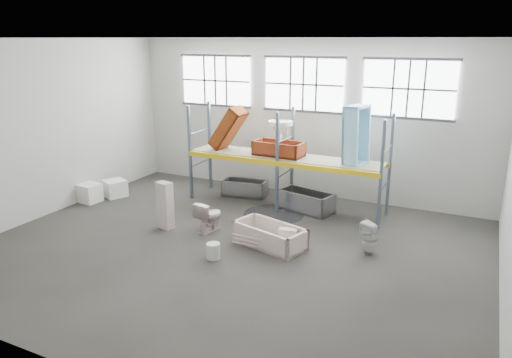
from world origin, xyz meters
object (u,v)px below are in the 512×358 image
Objects in this scene: carton_near at (89,193)px; steel_tub_right at (306,201)px; cistern_tall at (165,205)px; rust_tub_flat at (279,148)px; toilet_white at (370,238)px; bucket at (213,251)px; bathtub_beige at (270,235)px; blue_tub_upright at (356,136)px; steel_tub_left at (245,188)px; toilet_beige at (209,216)px.

steel_tub_right is at bearing 18.82° from carton_near.
cistern_tall is 3.62m from carton_near.
toilet_white is at bearing -33.88° from rust_tub_flat.
rust_tub_flat is at bearing 91.46° from bucket.
cistern_tall is at bearing -134.98° from steel_tub_right.
steel_tub_right is at bearing 107.33° from bathtub_beige.
rust_tub_flat is 2.22× the size of carton_near.
bathtub_beige is at bearing -114.16° from blue_tub_upright.
steel_tub_right is (-0.06, 2.80, 0.03)m from bathtub_beige.
blue_tub_upright reaches higher than carton_near.
steel_tub_left is (-4.74, 2.71, -0.15)m from toilet_white.
cistern_tall is (-3.03, -0.18, 0.38)m from bathtub_beige.
rust_tub_flat is at bearing -98.38° from toilet_beige.
steel_tub_left is 2.14m from rust_tub_flat.
toilet_beige is 1.02× the size of toilet_white.
toilet_beige reaches higher than bucket.
toilet_beige is 4.64m from blue_tub_upright.
cistern_tall reaches higher than bathtub_beige.
toilet_beige is 0.51× the size of steel_tub_right.
toilet_beige is at bearing -4.83° from carton_near.
cistern_tall reaches higher than toilet_beige.
steel_tub_right is at bearing -114.87° from toilet_beige.
rust_tub_flat is 6.18m from carton_near.
carton_near reaches higher than steel_tub_left.
steel_tub_left is at bearing 33.05° from carton_near.
blue_tub_upright is (4.34, 3.10, 1.74)m from cistern_tall.
bathtub_beige is at bearing -54.11° from steel_tub_left.
rust_tub_flat is (1.39, -0.46, 1.56)m from steel_tub_left.
carton_near is (-8.90, -0.00, -0.12)m from toilet_white.
cistern_tall is 5.44m from toilet_white.
steel_tub_left is 2.10× the size of carton_near.
blue_tub_upright is at bearing 5.23° from steel_tub_right.
rust_tub_flat is (-3.35, 2.25, 1.41)m from toilet_white.
blue_tub_upright is (1.37, 0.13, 2.10)m from steel_tub_right.
rust_tub_flat is 4.40m from bucket.
cistern_tall is at bearing 27.49° from toilet_beige.
toilet_beige is 3.18m from steel_tub_right.
cistern_tall is 5.61m from blue_tub_upright.
bathtub_beige is at bearing -54.92° from toilet_white.
carton_near is at bearing -146.95° from steel_tub_left.
bucket is (-3.24, -1.83, -0.22)m from toilet_white.
bathtub_beige is 2.20× the size of toilet_beige.
steel_tub_right reaches higher than carton_near.
toilet_beige is 3.15m from steel_tub_left.
blue_tub_upright is (1.31, 2.92, 2.13)m from bathtub_beige.
bucket is (0.98, -1.44, -0.23)m from toilet_beige.
steel_tub_left is at bearing 161.74° from rust_tub_flat.
cistern_tall is 3.48× the size of bucket.
bathtub_beige is at bearing -5.09° from carton_near.
steel_tub_left is at bearing -70.68° from toilet_beige.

